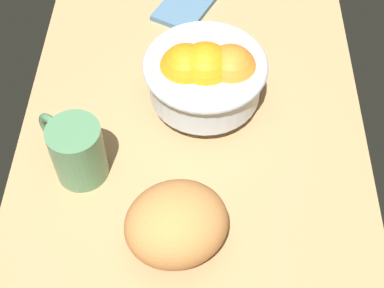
# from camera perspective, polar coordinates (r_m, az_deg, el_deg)

# --- Properties ---
(ground_plane) EXTENTS (0.79, 0.53, 0.03)m
(ground_plane) POSITION_cam_1_polar(r_m,az_deg,el_deg) (0.90, 0.19, 4.23)
(ground_plane) COLOR tan
(fruit_bowl) EXTENTS (0.19, 0.19, 0.11)m
(fruit_bowl) POSITION_cam_1_polar(r_m,az_deg,el_deg) (0.84, 1.40, 7.21)
(fruit_bowl) COLOR silver
(fruit_bowl) RESTS_ON ground
(bread_loaf) EXTENTS (0.16, 0.17, 0.09)m
(bread_loaf) POSITION_cam_1_polar(r_m,az_deg,el_deg) (0.71, -1.60, -8.18)
(bread_loaf) COLOR #CB8244
(bread_loaf) RESTS_ON ground
(napkin_folded) EXTENTS (0.14, 0.13, 0.01)m
(napkin_folded) POSITION_cam_1_polar(r_m,az_deg,el_deg) (1.04, -0.65, 13.98)
(napkin_folded) COLOR slate
(napkin_folded) RESTS_ON ground
(mug) EXTENTS (0.10, 0.10, 0.10)m
(mug) POSITION_cam_1_polar(r_m,az_deg,el_deg) (0.78, -11.80, -0.63)
(mug) COLOR #52865B
(mug) RESTS_ON ground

